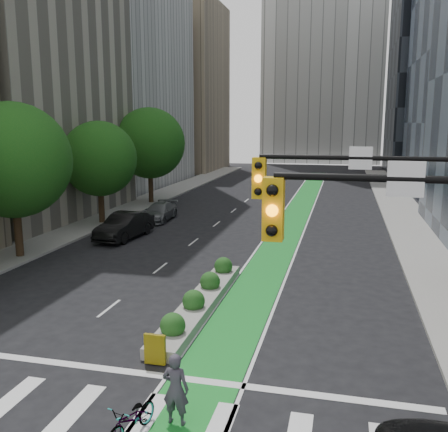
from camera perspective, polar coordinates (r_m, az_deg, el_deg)
The scene contains 16 objects.
ground at distance 15.81m, azimuth -14.63°, elevation -18.64°, with size 160.00×160.00×0.00m, color black.
sidewalk_left at distance 42.14m, azimuth -12.85°, elevation 0.07°, with size 3.60×90.00×0.15m, color gray.
sidewalk_right at distance 38.14m, azimuth 20.84°, elevation -1.47°, with size 3.60×90.00×0.15m, color gray.
bike_lane_paint at distance 42.90m, azimuth 8.29°, elevation 0.32°, with size 2.20×70.00×0.01m, color #188428.
building_beige at distance 45.52m, azimuth -24.12°, elevation 19.10°, with size 14.00×18.00×30.00m, color #B7AD99.
building_tan_far at distance 82.69m, azimuth -5.52°, elevation 14.36°, with size 14.00×16.00×26.00m, color tan.
building_dark_end at distance 81.37m, azimuth 23.67°, elevation 14.31°, with size 14.00×18.00×28.00m, color black.
tree_mid at distance 29.99m, azimuth -22.99°, elevation 5.87°, with size 6.40×6.40×8.78m.
tree_midfar at distance 38.51m, azimuth -14.06°, elevation 6.35°, with size 5.60×5.60×7.76m.
tree_far at distance 47.55m, azimuth -8.49°, elevation 8.22°, with size 6.60×6.60×9.00m.
signal_right at distance 12.96m, azimuth 21.54°, elevation -2.78°, with size 5.82×0.51×7.20m.
median_planter at distance 21.18m, azimuth -2.64°, elevation -9.43°, with size 1.20×10.26×1.10m.
bicycle at distance 13.41m, azimuth -10.48°, elevation -21.86°, with size 0.64×1.83×0.96m, color gray.
cyclist at distance 13.50m, azimuth -5.55°, elevation -19.07°, with size 0.70×0.46×1.93m, color #3C3843.
parked_car_left_mid at distance 33.79m, azimuth -11.30°, elevation -1.11°, with size 1.82×5.21×1.72m, color black.
parked_car_left_far at distance 39.56m, azimuth -7.42°, elevation 0.47°, with size 1.93×4.74×1.38m, color #575A5C.
Camera 1 is at (6.81, -12.04, 7.66)m, focal length 40.00 mm.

